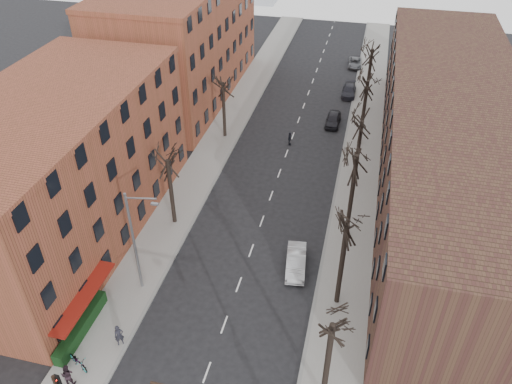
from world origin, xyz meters
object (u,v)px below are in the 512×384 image
Objects in this scene: silver_sedan at (296,262)px; pedestrian_a at (119,335)px; bicycle at (78,361)px; parked_car_near at (333,119)px; parked_car_mid at (349,91)px.

pedestrian_a is at bearing -142.93° from silver_sedan.
pedestrian_a is 0.90× the size of bicycle.
pedestrian_a reaches higher than silver_sedan.
pedestrian_a is 2.95m from bicycle.
silver_sedan is 14.53m from pedestrian_a.
bicycle is (-1.85, -2.28, -0.36)m from pedestrian_a.
parked_car_near is 2.09× the size of bicycle.
parked_car_near is 36.71m from pedestrian_a.
silver_sedan is 1.01× the size of parked_car_mid.
bicycle is at bearing -167.30° from pedestrian_a.
parked_car_mid is at bearing 80.57° from silver_sedan.
parked_car_mid reaches higher than bicycle.
parked_car_mid is at bearing 10.47° from bicycle.
parked_car_mid is at bearing 36.79° from pedestrian_a.
pedestrian_a is (-10.57, -35.15, 0.33)m from parked_car_near.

